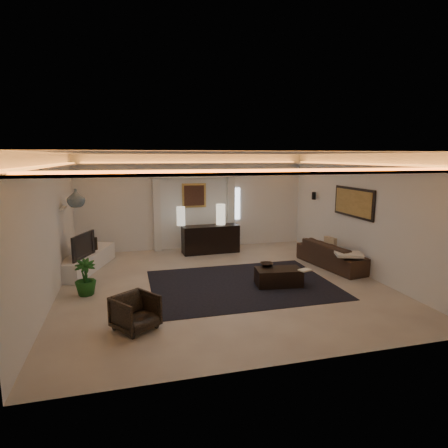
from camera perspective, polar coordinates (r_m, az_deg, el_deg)
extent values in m
plane|color=beige|center=(8.62, -0.28, -8.96)|extent=(7.00, 7.00, 0.00)
plane|color=white|center=(8.14, -0.30, 10.70)|extent=(7.00, 7.00, 0.00)
plane|color=white|center=(11.65, -4.58, 3.37)|extent=(7.00, 0.00, 7.00)
plane|color=white|center=(5.03, 9.74, -5.89)|extent=(7.00, 0.00, 7.00)
plane|color=white|center=(8.14, -24.89, -0.51)|extent=(0.00, 7.00, 7.00)
plane|color=white|center=(9.73, 20.11, 1.43)|extent=(0.00, 7.00, 7.00)
cube|color=silver|center=(8.15, -0.29, 8.73)|extent=(7.00, 7.00, 0.04)
cube|color=white|center=(11.95, 1.84, 3.09)|extent=(0.25, 0.03, 1.00)
cube|color=black|center=(8.54, 2.69, -9.11)|extent=(4.00, 3.00, 0.01)
cube|color=silver|center=(11.45, -10.14, 1.36)|extent=(0.22, 0.20, 2.20)
cube|color=silver|center=(11.85, 1.01, 1.82)|extent=(0.22, 0.20, 2.20)
cube|color=silver|center=(11.48, -4.55, 7.28)|extent=(2.52, 0.20, 0.12)
cube|color=tan|center=(11.60, -4.57, 4.34)|extent=(0.74, 0.04, 0.74)
cube|color=#4C2D1E|center=(11.57, -4.55, 4.33)|extent=(0.62, 0.02, 0.62)
cube|color=black|center=(9.93, 19.08, 3.11)|extent=(0.04, 1.64, 0.74)
cube|color=tan|center=(9.91, 18.96, 3.11)|extent=(0.02, 1.50, 0.62)
cylinder|color=black|center=(11.50, 13.46, 4.19)|extent=(0.12, 0.12, 0.22)
cube|color=silver|center=(9.47, -23.17, 2.22)|extent=(0.10, 0.55, 0.04)
cube|color=black|center=(11.18, -2.05, -2.35)|extent=(1.69, 0.60, 0.84)
cylinder|color=beige|center=(11.16, -6.56, 1.17)|extent=(0.32, 0.32, 0.56)
cylinder|color=white|center=(11.24, -0.50, 1.31)|extent=(0.28, 0.28, 0.61)
cube|color=white|center=(10.16, -20.06, -5.28)|extent=(1.31, 2.42, 0.44)
imported|color=black|center=(9.60, -21.08, -3.04)|extent=(1.00, 0.51, 0.59)
cylinder|color=black|center=(10.28, -18.98, -2.65)|extent=(0.16, 0.16, 0.33)
imported|color=#364756|center=(9.36, -21.56, 3.68)|extent=(0.48, 0.48, 0.42)
imported|color=#194E17|center=(8.32, -20.30, -7.62)|extent=(0.48, 0.48, 0.75)
imported|color=black|center=(10.21, 16.35, -4.47)|extent=(2.26, 1.17, 0.63)
cube|color=white|center=(9.38, 18.38, -4.39)|extent=(0.72, 0.66, 0.06)
cube|color=#CAB087|center=(10.31, 15.80, -2.96)|extent=(0.19, 0.38, 0.37)
cube|color=black|center=(8.48, 8.27, -7.93)|extent=(1.05, 0.66, 0.37)
imported|color=black|center=(8.59, 6.51, -5.98)|extent=(0.34, 0.34, 0.07)
cube|color=white|center=(8.39, 12.17, -6.70)|extent=(0.30, 0.25, 0.03)
imported|color=black|center=(6.53, -13.28, -12.93)|extent=(0.89, 0.90, 0.59)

